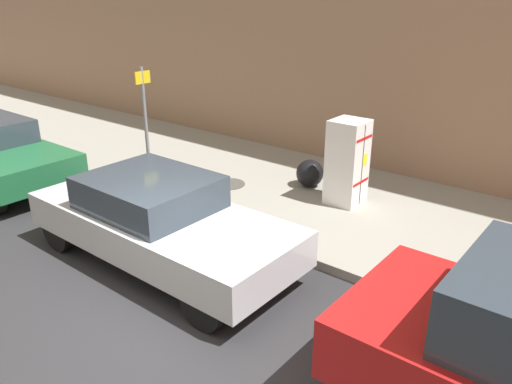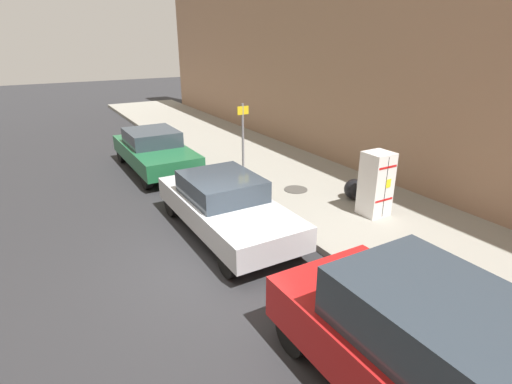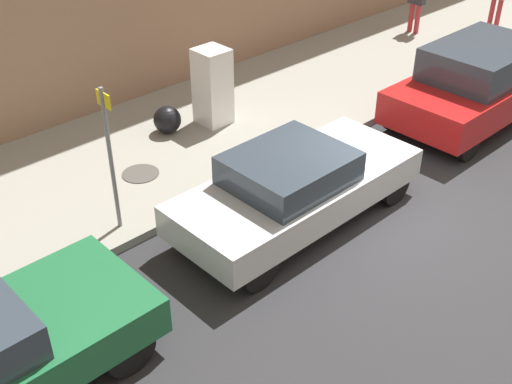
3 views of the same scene
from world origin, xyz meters
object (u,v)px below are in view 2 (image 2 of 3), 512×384
(discarded_refrigerator, at_px, (376,184))
(parked_sedan_green, at_px, (154,150))
(parked_sedan_silver, at_px, (225,205))
(parked_suv_red, at_px, (439,357))
(trash_bag, at_px, (354,189))
(street_sign_post, at_px, (243,140))

(discarded_refrigerator, relative_size, parked_sedan_green, 0.36)
(parked_sedan_silver, height_order, parked_suv_red, parked_suv_red)
(parked_sedan_green, relative_size, parked_suv_red, 0.99)
(parked_sedan_silver, xyz_separation_m, parked_suv_red, (0.00, 5.77, 0.16))
(trash_bag, xyz_separation_m, parked_sedan_silver, (3.91, -0.24, 0.28))
(discarded_refrigerator, bearing_deg, parked_sedan_silver, -19.16)
(trash_bag, bearing_deg, parked_sedan_green, -56.36)
(parked_sedan_silver, bearing_deg, trash_bag, 176.44)
(street_sign_post, relative_size, parked_sedan_green, 0.55)
(street_sign_post, bearing_deg, trash_bag, 129.38)
(street_sign_post, bearing_deg, parked_sedan_silver, 53.02)
(discarded_refrigerator, distance_m, parked_suv_red, 5.78)
(parked_sedan_green, height_order, parked_suv_red, parked_suv_red)
(discarded_refrigerator, bearing_deg, parked_sedan_green, -62.30)
(trash_bag, distance_m, parked_sedan_silver, 3.92)
(street_sign_post, bearing_deg, discarded_refrigerator, 117.00)
(discarded_refrigerator, xyz_separation_m, parked_sedan_green, (3.61, -6.88, -0.24))
(discarded_refrigerator, distance_m, street_sign_post, 4.09)
(parked_sedan_green, bearing_deg, discarded_refrigerator, 117.70)
(discarded_refrigerator, relative_size, street_sign_post, 0.66)
(parked_sedan_green, xyz_separation_m, parked_suv_red, (-0.00, 11.40, 0.15))
(trash_bag, relative_size, parked_sedan_green, 0.13)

